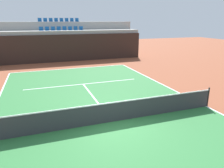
# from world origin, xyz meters

# --- Properties ---
(ground_plane) EXTENTS (80.00, 80.00, 0.00)m
(ground_plane) POSITION_xyz_m (0.00, 0.00, 0.00)
(ground_plane) COLOR brown
(court_surface) EXTENTS (11.00, 24.00, 0.01)m
(court_surface) POSITION_xyz_m (0.00, 0.00, 0.01)
(court_surface) COLOR #2D7238
(court_surface) RESTS_ON ground_plane
(baseline_far) EXTENTS (11.00, 0.10, 0.00)m
(baseline_far) POSITION_xyz_m (0.00, 11.95, 0.01)
(baseline_far) COLOR white
(baseline_far) RESTS_ON court_surface
(sideline_right) EXTENTS (0.10, 24.00, 0.00)m
(sideline_right) POSITION_xyz_m (5.45, 0.00, 0.01)
(sideline_right) COLOR white
(sideline_right) RESTS_ON court_surface
(service_line_far) EXTENTS (8.26, 0.10, 0.00)m
(service_line_far) POSITION_xyz_m (0.00, 6.40, 0.01)
(service_line_far) COLOR white
(service_line_far) RESTS_ON court_surface
(centre_service_line) EXTENTS (0.10, 6.40, 0.00)m
(centre_service_line) POSITION_xyz_m (0.00, 3.20, 0.01)
(centre_service_line) COLOR white
(centre_service_line) RESTS_ON court_surface
(back_wall) EXTENTS (18.30, 0.30, 3.00)m
(back_wall) POSITION_xyz_m (0.00, 15.92, 1.50)
(back_wall) COLOR black
(back_wall) RESTS_ON ground_plane
(stands_tier_lower) EXTENTS (18.30, 2.40, 3.39)m
(stands_tier_lower) POSITION_xyz_m (0.00, 17.27, 1.69)
(stands_tier_lower) COLOR #9E9E99
(stands_tier_lower) RESTS_ON ground_plane
(stands_tier_upper) EXTENTS (18.30, 2.40, 4.34)m
(stands_tier_upper) POSITION_xyz_m (0.00, 19.67, 2.17)
(stands_tier_upper) COLOR #9E9E99
(stands_tier_upper) RESTS_ON ground_plane
(seating_row_lower) EXTENTS (4.98, 0.44, 0.44)m
(seating_row_lower) POSITION_xyz_m (-0.00, 17.37, 3.51)
(seating_row_lower) COLOR #145193
(seating_row_lower) RESTS_ON stands_tier_lower
(seating_row_upper) EXTENTS (4.98, 0.44, 0.44)m
(seating_row_upper) POSITION_xyz_m (-0.00, 19.77, 4.47)
(seating_row_upper) COLOR #145193
(seating_row_upper) RESTS_ON stands_tier_upper
(tennis_net) EXTENTS (11.08, 0.08, 1.07)m
(tennis_net) POSITION_xyz_m (0.00, 0.00, 0.51)
(tennis_net) COLOR black
(tennis_net) RESTS_ON court_surface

